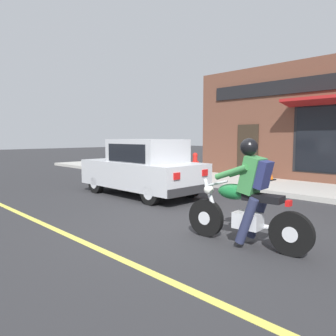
{
  "coord_description": "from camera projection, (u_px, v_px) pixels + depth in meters",
  "views": [
    {
      "loc": [
        -4.3,
        -3.98,
        1.64
      ],
      "look_at": [
        0.7,
        1.19,
        0.95
      ],
      "focal_mm": 35.0,
      "sensor_mm": 36.0,
      "label": 1
    }
  ],
  "objects": [
    {
      "name": "car_hatchback",
      "position": [
        143.0,
        168.0,
        9.12
      ],
      "size": [
        1.67,
        3.79,
        1.57
      ],
      "color": "black",
      "rests_on": "ground"
    },
    {
      "name": "traffic_cone",
      "position": [
        269.0,
        172.0,
        11.29
      ],
      "size": [
        0.36,
        0.36,
        0.6
      ],
      "color": "black",
      "rests_on": "sidewalk_curb"
    },
    {
      "name": "motorcycle_with_rider",
      "position": [
        247.0,
        201.0,
        4.9
      ],
      "size": [
        0.61,
        2.02,
        1.62
      ],
      "color": "black",
      "rests_on": "ground"
    },
    {
      "name": "sidewalk_curb",
      "position": [
        225.0,
        180.0,
        11.8
      ],
      "size": [
        2.6,
        22.0,
        0.14
      ],
      "primitive_type": "cube",
      "color": "#ADAAA3",
      "rests_on": "ground"
    },
    {
      "name": "storefront_building",
      "position": [
        327.0,
        122.0,
        10.6
      ],
      "size": [
        1.25,
        9.98,
        4.2
      ],
      "color": "brown",
      "rests_on": "ground"
    },
    {
      "name": "ground_plane",
      "position": [
        186.0,
        227.0,
        5.98
      ],
      "size": [
        80.0,
        80.0,
        0.0
      ],
      "primitive_type": "plane",
      "color": "#2B2B2D"
    },
    {
      "name": "fire_hydrant",
      "position": [
        195.0,
        164.0,
        12.72
      ],
      "size": [
        0.36,
        0.24,
        0.88
      ],
      "color": "red",
      "rests_on": "sidewalk_curb"
    },
    {
      "name": "lane_stripe",
      "position": [
        23.0,
        215.0,
        6.88
      ],
      "size": [
        0.12,
        19.8,
        0.01
      ],
      "primitive_type": "cube",
      "color": "#D1C64C",
      "rests_on": "ground"
    }
  ]
}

